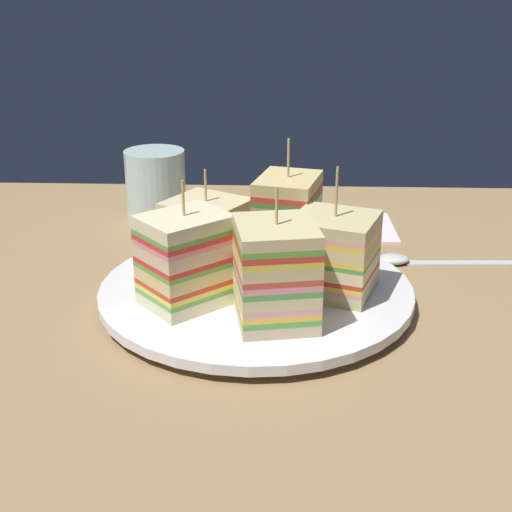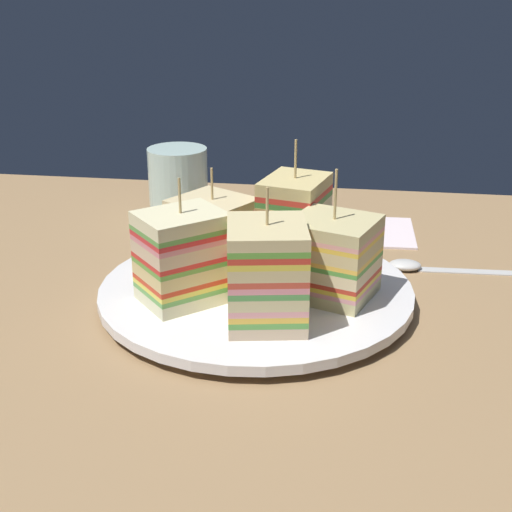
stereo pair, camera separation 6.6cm
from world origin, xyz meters
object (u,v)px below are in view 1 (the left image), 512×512
(sandwich_wedge_1, at_px, (333,254))
(napkin, at_px, (341,227))
(plate, at_px, (256,292))
(sandwich_wedge_3, at_px, (207,233))
(sandwich_wedge_0, at_px, (276,273))
(sandwich_wedge_2, at_px, (287,220))
(sandwich_wedge_4, at_px, (186,260))
(drinking_glass, at_px, (156,190))
(chip_pile, at_px, (257,270))
(spoon, at_px, (414,260))

(sandwich_wedge_1, xyz_separation_m, napkin, (-0.02, -0.22, -0.05))
(plate, xyz_separation_m, sandwich_wedge_3, (0.05, -0.05, 0.04))
(sandwich_wedge_0, relative_size, sandwich_wedge_2, 0.93)
(plate, relative_size, sandwich_wedge_4, 2.60)
(sandwich_wedge_4, xyz_separation_m, drinking_glass, (0.07, -0.27, -0.02))
(sandwich_wedge_3, bearing_deg, sandwich_wedge_1, 4.57)
(sandwich_wedge_3, bearing_deg, sandwich_wedge_4, -65.28)
(sandwich_wedge_3, distance_m, chip_pile, 0.07)
(spoon, distance_m, drinking_glass, 0.33)
(sandwich_wedge_3, xyz_separation_m, sandwich_wedge_4, (0.01, 0.09, 0.01))
(sandwich_wedge_0, xyz_separation_m, sandwich_wedge_1, (-0.05, -0.06, -0.01))
(sandwich_wedge_0, relative_size, sandwich_wedge_3, 1.19)
(sandwich_wedge_2, bearing_deg, spoon, 119.07)
(sandwich_wedge_2, relative_size, spoon, 0.84)
(sandwich_wedge_0, bearing_deg, napkin, -25.58)
(spoon, bearing_deg, drinking_glass, -26.28)
(plate, distance_m, sandwich_wedge_1, 0.08)
(napkin, bearing_deg, sandwich_wedge_1, 83.55)
(sandwich_wedge_2, bearing_deg, sandwich_wedge_1, 43.74)
(sandwich_wedge_1, bearing_deg, sandwich_wedge_3, -6.37)
(sandwich_wedge_0, xyz_separation_m, sandwich_wedge_4, (0.08, -0.03, -0.00))
(spoon, height_order, napkin, spoon)
(sandwich_wedge_4, height_order, chip_pile, sandwich_wedge_4)
(plate, relative_size, sandwich_wedge_1, 2.49)
(sandwich_wedge_4, relative_size, spoon, 0.76)
(plate, bearing_deg, sandwich_wedge_4, 33.19)
(sandwich_wedge_0, xyz_separation_m, sandwich_wedge_3, (0.07, -0.12, -0.01))
(chip_pile, relative_size, drinking_glass, 0.89)
(sandwich_wedge_1, distance_m, sandwich_wedge_4, 0.13)
(plate, bearing_deg, spoon, -148.55)
(plate, distance_m, chip_pile, 0.02)
(sandwich_wedge_2, xyz_separation_m, sandwich_wedge_4, (0.09, 0.10, -0.00))
(sandwich_wedge_0, height_order, drinking_glass, sandwich_wedge_0)
(sandwich_wedge_1, height_order, napkin, sandwich_wedge_1)
(plate, xyz_separation_m, sandwich_wedge_1, (-0.07, 0.01, 0.04))
(plate, height_order, napkin, plate)
(sandwich_wedge_2, height_order, napkin, sandwich_wedge_2)
(plate, height_order, sandwich_wedge_1, sandwich_wedge_1)
(sandwich_wedge_3, height_order, drinking_glass, sandwich_wedge_3)
(plate, distance_m, sandwich_wedge_3, 0.08)
(plate, bearing_deg, sandwich_wedge_3, -44.85)
(sandwich_wedge_2, distance_m, sandwich_wedge_4, 0.14)
(sandwich_wedge_1, xyz_separation_m, drinking_glass, (0.20, -0.24, -0.02))
(plate, bearing_deg, sandwich_wedge_1, 172.95)
(chip_pile, height_order, drinking_glass, drinking_glass)
(sandwich_wedge_2, distance_m, chip_pile, 0.07)
(sandwich_wedge_2, bearing_deg, drinking_glass, -122.18)
(sandwich_wedge_2, distance_m, napkin, 0.17)
(plate, distance_m, sandwich_wedge_0, 0.09)
(chip_pile, bearing_deg, plate, 84.98)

